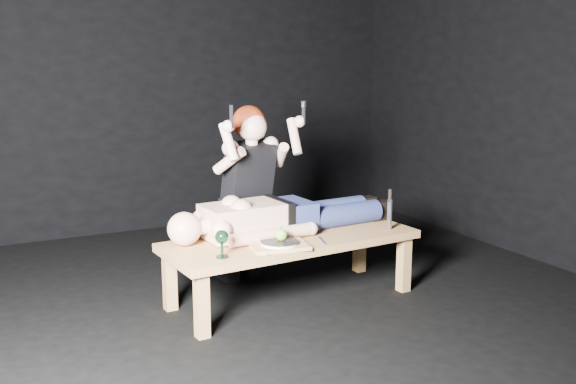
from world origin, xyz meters
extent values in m
plane|color=black|center=(0.00, 0.00, 0.00)|extent=(5.00, 5.00, 0.00)
plane|color=black|center=(0.00, 2.50, 1.50)|extent=(5.00, 0.00, 5.00)
cube|color=tan|center=(0.27, 0.14, 0.23)|extent=(1.77, 0.77, 0.45)
cube|color=tan|center=(0.08, -0.05, 0.46)|extent=(0.40, 0.32, 0.02)
cylinder|color=white|center=(0.08, -0.05, 0.48)|extent=(0.28, 0.28, 0.02)
sphere|color=#63A628|center=(0.11, -0.04, 0.53)|extent=(0.08, 0.08, 0.08)
cube|color=#B2B2B7|center=(-0.07, -0.11, 0.45)|extent=(0.03, 0.18, 0.01)
cube|color=#B2B2B7|center=(0.40, -0.05, 0.45)|extent=(0.07, 0.18, 0.01)
cube|color=#B2B2B7|center=(0.25, 0.05, 0.45)|extent=(0.14, 0.14, 0.01)
camera|label=1|loc=(-1.71, -3.68, 1.63)|focal=41.05mm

